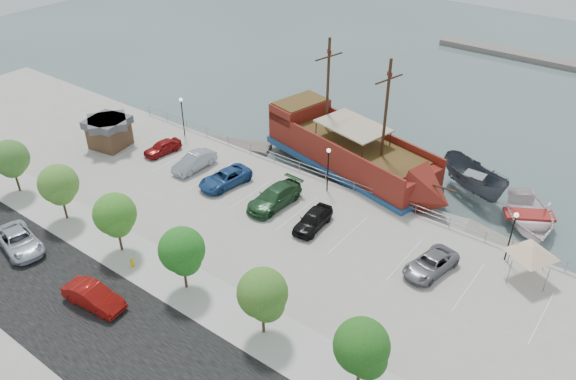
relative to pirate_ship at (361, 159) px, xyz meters
The scene contains 30 objects.
ground 11.62m from the pirate_ship, 92.76° to the right, with size 160.00×160.00×0.00m, color #475756.
street 27.42m from the pirate_ship, 91.15° to the right, with size 100.00×8.00×0.04m, color black.
sidewalk 21.43m from the pirate_ship, 91.47° to the right, with size 100.00×4.00×0.05m, color beige.
seawall_railing 3.70m from the pirate_ship, 98.70° to the right, with size 50.00×0.06×1.00m.
pirate_ship is the anchor object (origin of this frame).
patrol_boat 10.35m from the pirate_ship, 20.74° to the left, with size 2.86×7.60×2.94m, color #424750.
speedboat 15.37m from the pirate_ship, ahead, with size 5.46×7.65×1.58m, color white.
dock_west 14.10m from the pirate_ship, behind, with size 7.33×2.10×0.42m, color #675D55.
dock_mid 8.04m from the pirate_ship, 16.35° to the right, with size 7.77×2.22×0.44m, color #989490.
dock_east 14.62m from the pirate_ship, ahead, with size 7.23×2.07×0.41m, color gray.
shed 25.42m from the pirate_ship, 154.36° to the right, with size 4.25×4.25×3.03m.
canopy_tent 18.32m from the pirate_ship, 18.93° to the right, with size 4.90×4.90×3.29m.
street_van 29.94m from the pirate_ship, 119.91° to the right, with size 2.44×5.30×1.47m, color #AEB5C1.
street_sedan 26.87m from the pirate_ship, 101.35° to the right, with size 1.60×4.60×1.52m, color maroon.
fire_hydrant 23.09m from the pirate_ship, 105.91° to the right, with size 0.28×0.28×0.80m.
lamp_post_left 19.26m from the pirate_ship, 165.23° to the right, with size 0.36×0.36×4.28m.
lamp_post_mid 5.22m from the pirate_ship, 96.41° to the right, with size 0.36×0.36×4.28m.
lamp_post_right 16.30m from the pirate_ship, 17.57° to the right, with size 0.36×0.36×4.28m.
tree_a 31.10m from the pirate_ship, 136.22° to the right, with size 3.30×3.20×5.00m.
tree_b 26.50m from the pirate_ship, 125.66° to the right, with size 3.30×3.20×5.00m.
tree_c 23.15m from the pirate_ship, 111.38° to the right, with size 3.30×3.20×5.00m.
tree_d 21.61m from the pirate_ship, 93.74° to the right, with size 3.30×3.20×5.00m.
tree_e 22.28m from the pirate_ship, 75.39° to the right, with size 3.30×3.20×5.00m.
tree_f 24.98m from the pirate_ship, 59.59° to the right, with size 3.30×3.20×5.00m.
parked_car_a 19.65m from the pirate_ship, 153.12° to the right, with size 1.58×3.94×1.34m, color maroon.
parked_car_b 15.76m from the pirate_ship, 144.33° to the right, with size 1.62×4.63×1.53m, color #8F97A1.
parked_car_c 12.84m from the pirate_ship, 131.59° to the right, with size 2.35×5.10×1.42m, color navy.
parked_car_d 9.94m from the pirate_ship, 107.09° to the right, with size 2.30×5.65×1.64m, color #244C2A.
parked_car_e 10.28m from the pirate_ship, 81.43° to the right, with size 1.76×4.37×1.49m, color black.
parked_car_g 14.90m from the pirate_ship, 39.59° to the right, with size 2.20×4.76×1.32m, color slate.
Camera 1 is at (22.48, -29.45, 27.24)m, focal length 35.00 mm.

